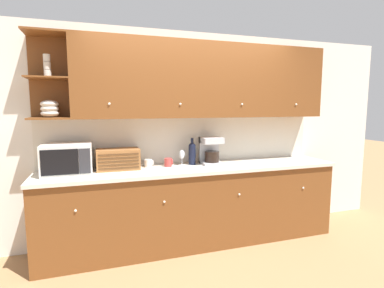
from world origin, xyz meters
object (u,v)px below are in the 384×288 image
mug_blue_second (168,162)px  wine_glass (182,155)px  microwave (67,159)px  mug (149,163)px  bread_box (118,159)px  coffee_maker (211,150)px  wine_bottle (192,152)px

mug_blue_second → wine_glass: size_ratio=0.54×
microwave → mug: bearing=5.7°
bread_box → mug: 0.36m
microwave → mug_blue_second: bearing=3.1°
bread_box → coffee_maker: size_ratio=1.42×
bread_box → mug_blue_second: bearing=-0.8°
bread_box → mug_blue_second: (0.59, -0.01, -0.07)m
microwave → wine_glass: 1.30m
mug_blue_second → coffee_maker: size_ratio=0.30×
microwave → wine_bottle: 1.43m
wine_glass → coffee_maker: bearing=-3.8°
bread_box → coffee_maker: 1.14m
coffee_maker → microwave: bearing=-178.0°
microwave → mug: (0.89, 0.09, -0.12)m
microwave → coffee_maker: bearing=2.0°
bread_box → wine_bottle: 0.90m
bread_box → mug: bearing=3.1°
coffee_maker → bread_box: bearing=179.5°
mug → wine_bottle: bearing=-0.0°
mug → coffee_maker: size_ratio=0.30×
bread_box → wine_bottle: (0.90, 0.02, 0.03)m
bread_box → wine_bottle: bearing=1.2°
microwave → wine_glass: (1.30, 0.08, -0.04)m
bread_box → mug: bread_box is taller
wine_glass → coffee_maker: 0.37m
mug_blue_second → wine_bottle: size_ratio=0.30×
microwave → mug: 0.90m
mug → wine_glass: wine_glass is taller
mug_blue_second → wine_glass: bearing=7.6°
microwave → coffee_maker: 1.67m
bread_box → coffee_maker: bearing=-0.5°
bread_box → wine_glass: bread_box is taller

